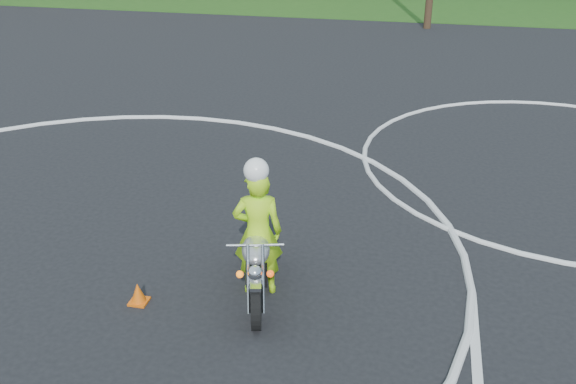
# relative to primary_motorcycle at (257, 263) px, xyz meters

# --- Properties ---
(course_markings) EXTENTS (19.05, 19.05, 0.12)m
(course_markings) POSITION_rel_primary_motorcycle_xyz_m (-0.97, 2.04, -0.51)
(course_markings) COLOR silver
(course_markings) RESTS_ON ground
(primary_motorcycle) EXTENTS (0.77, 2.01, 1.07)m
(primary_motorcycle) POSITION_rel_primary_motorcycle_xyz_m (0.00, 0.00, 0.00)
(primary_motorcycle) COLOR black
(primary_motorcycle) RESTS_ON ground
(rider_primary_grp) EXTENTS (0.74, 0.58, 1.99)m
(rider_primary_grp) POSITION_rel_primary_motorcycle_xyz_m (-0.01, 0.13, 0.44)
(rider_primary_grp) COLOR #B9FF1A
(rider_primary_grp) RESTS_ON ground
(traffic_cones) EXTENTS (22.45, 10.85, 0.30)m
(traffic_cones) POSITION_rel_primary_motorcycle_xyz_m (0.68, 0.87, -0.39)
(traffic_cones) COLOR #F05F0C
(traffic_cones) RESTS_ON ground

